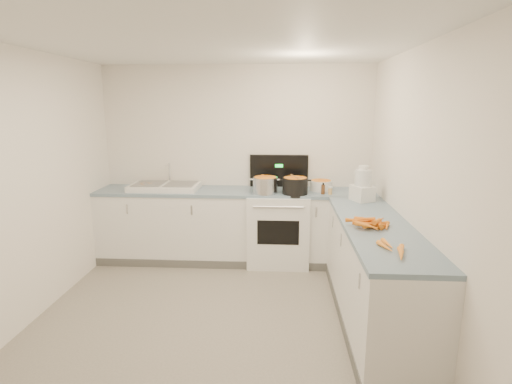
# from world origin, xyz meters

# --- Properties ---
(floor) EXTENTS (3.50, 4.00, 0.00)m
(floor) POSITION_xyz_m (0.00, 0.00, 0.00)
(floor) COLOR gray
(floor) RESTS_ON ground
(ceiling) EXTENTS (3.50, 4.00, 0.00)m
(ceiling) POSITION_xyz_m (0.00, 0.00, 2.50)
(ceiling) COLOR white
(ceiling) RESTS_ON ground
(wall_back) EXTENTS (3.50, 0.00, 2.50)m
(wall_back) POSITION_xyz_m (0.00, 2.00, 1.25)
(wall_back) COLOR white
(wall_back) RESTS_ON ground
(wall_front) EXTENTS (3.50, 0.00, 2.50)m
(wall_front) POSITION_xyz_m (0.00, -2.00, 1.25)
(wall_front) COLOR white
(wall_front) RESTS_ON ground
(wall_left) EXTENTS (0.00, 4.00, 2.50)m
(wall_left) POSITION_xyz_m (-1.75, 0.00, 1.25)
(wall_left) COLOR white
(wall_left) RESTS_ON ground
(wall_right) EXTENTS (0.00, 4.00, 2.50)m
(wall_right) POSITION_xyz_m (1.75, 0.00, 1.25)
(wall_right) COLOR white
(wall_right) RESTS_ON ground
(counter_back) EXTENTS (3.50, 0.62, 0.94)m
(counter_back) POSITION_xyz_m (0.00, 1.70, 0.47)
(counter_back) COLOR white
(counter_back) RESTS_ON ground
(counter_right) EXTENTS (0.62, 2.20, 0.94)m
(counter_right) POSITION_xyz_m (1.45, 0.30, 0.47)
(counter_right) COLOR white
(counter_right) RESTS_ON ground
(stove) EXTENTS (0.76, 0.65, 1.36)m
(stove) POSITION_xyz_m (0.55, 1.69, 0.47)
(stove) COLOR white
(stove) RESTS_ON ground
(sink) EXTENTS (0.86, 0.52, 0.31)m
(sink) POSITION_xyz_m (-0.90, 1.70, 0.98)
(sink) COLOR white
(sink) RESTS_ON counter_back
(steel_pot) EXTENTS (0.35, 0.35, 0.22)m
(steel_pot) POSITION_xyz_m (0.39, 1.54, 1.03)
(steel_pot) COLOR silver
(steel_pot) RESTS_ON stove
(black_pot) EXTENTS (0.33, 0.33, 0.22)m
(black_pot) POSITION_xyz_m (0.75, 1.53, 1.03)
(black_pot) COLOR black
(black_pot) RESTS_ON stove
(wooden_spoon) EXTENTS (0.11, 0.33, 0.01)m
(wooden_spoon) POSITION_xyz_m (0.75, 1.53, 1.15)
(wooden_spoon) COLOR #AD7A47
(wooden_spoon) RESTS_ON black_pot
(mixing_bowl) EXTENTS (0.32, 0.32, 0.13)m
(mixing_bowl) POSITION_xyz_m (1.08, 1.75, 1.00)
(mixing_bowl) COLOR white
(mixing_bowl) RESTS_ON counter_back
(extract_bottle) EXTENTS (0.05, 0.05, 0.11)m
(extract_bottle) POSITION_xyz_m (1.09, 1.53, 1.00)
(extract_bottle) COLOR #593319
(extract_bottle) RESTS_ON counter_back
(spice_jar) EXTENTS (0.05, 0.05, 0.08)m
(spice_jar) POSITION_xyz_m (1.17, 1.52, 0.98)
(spice_jar) COLOR #E5B266
(spice_jar) RESTS_ON counter_back
(food_processor) EXTENTS (0.27, 0.30, 0.40)m
(food_processor) POSITION_xyz_m (1.49, 1.22, 1.11)
(food_processor) COLOR white
(food_processor) RESTS_ON counter_right
(carrot_pile) EXTENTS (0.40, 0.40, 0.09)m
(carrot_pile) POSITION_xyz_m (1.38, 0.22, 0.97)
(carrot_pile) COLOR orange
(carrot_pile) RESTS_ON counter_right
(peeled_carrots) EXTENTS (0.19, 0.42, 0.04)m
(peeled_carrots) POSITION_xyz_m (1.41, -0.40, 0.96)
(peeled_carrots) COLOR orange
(peeled_carrots) RESTS_ON counter_right
(peelings) EXTENTS (0.23, 0.26, 0.01)m
(peelings) POSITION_xyz_m (-1.10, 1.67, 1.02)
(peelings) COLOR tan
(peelings) RESTS_ON sink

